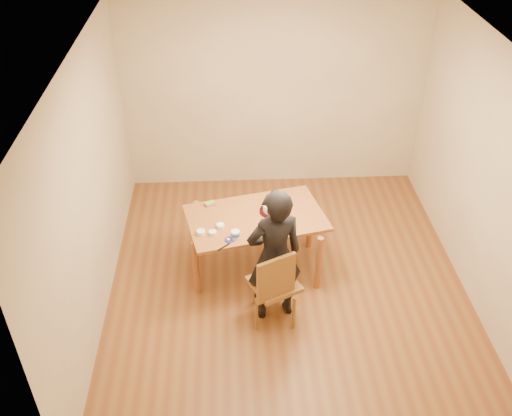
{
  "coord_description": "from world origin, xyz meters",
  "views": [
    {
      "loc": [
        -0.6,
        -4.75,
        4.49
      ],
      "look_at": [
        -0.34,
        0.28,
        0.9
      ],
      "focal_mm": 40.0,
      "sensor_mm": 36.0,
      "label": 1
    }
  ],
  "objects_px": {
    "dining_chair": "(274,284)",
    "person": "(274,256)",
    "cake_plate": "(273,211)",
    "dining_table": "(256,218)",
    "cake": "(273,207)"
  },
  "relations": [
    {
      "from": "dining_chair",
      "to": "person",
      "type": "distance_m",
      "value": 0.34
    },
    {
      "from": "dining_table",
      "to": "cake",
      "type": "xyz_separation_m",
      "value": [
        0.19,
        0.08,
        0.08
      ]
    },
    {
      "from": "cake_plate",
      "to": "person",
      "type": "xyz_separation_m",
      "value": [
        -0.04,
        -0.81,
        0.03
      ]
    },
    {
      "from": "dining_chair",
      "to": "cake",
      "type": "bearing_deg",
      "value": 61.32
    },
    {
      "from": "cake_plate",
      "to": "cake",
      "type": "bearing_deg",
      "value": 90.0
    },
    {
      "from": "dining_table",
      "to": "cake",
      "type": "height_order",
      "value": "cake"
    },
    {
      "from": "dining_chair",
      "to": "cake_plate",
      "type": "distance_m",
      "value": 0.91
    },
    {
      "from": "cake_plate",
      "to": "dining_chair",
      "type": "bearing_deg",
      "value": -92.89
    },
    {
      "from": "dining_chair",
      "to": "cake_plate",
      "type": "xyz_separation_m",
      "value": [
        0.04,
        0.86,
        0.31
      ]
    },
    {
      "from": "dining_table",
      "to": "cake",
      "type": "bearing_deg",
      "value": 10.13
    },
    {
      "from": "person",
      "to": "dining_chair",
      "type": "bearing_deg",
      "value": 77.07
    },
    {
      "from": "dining_chair",
      "to": "person",
      "type": "bearing_deg",
      "value": 64.21
    },
    {
      "from": "dining_table",
      "to": "person",
      "type": "xyz_separation_m",
      "value": [
        0.15,
        -0.73,
        0.06
      ]
    },
    {
      "from": "dining_table",
      "to": "cake_plate",
      "type": "distance_m",
      "value": 0.21
    },
    {
      "from": "cake_plate",
      "to": "person",
      "type": "height_order",
      "value": "person"
    }
  ]
}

